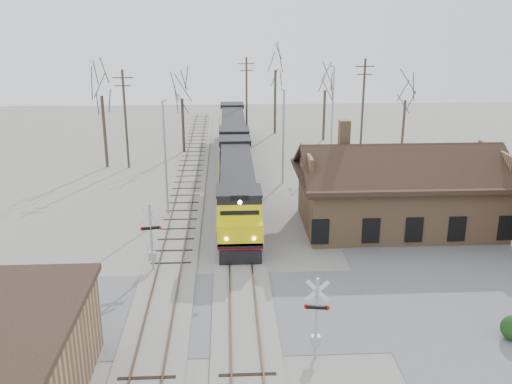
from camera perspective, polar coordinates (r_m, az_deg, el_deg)
ground at (r=31.98m, az=-1.28°, el=-11.69°), size 140.00×140.00×0.00m
road at (r=31.97m, az=-1.28°, el=-11.67°), size 60.00×9.00×0.03m
track_main at (r=45.60m, az=-1.87°, el=-2.27°), size 3.40×90.00×0.24m
track_siding at (r=45.75m, az=-7.52°, el=-2.35°), size 3.40×90.00×0.24m
depot at (r=43.89m, az=14.03°, el=-0.39°), size 15.20×9.31×7.90m
locomotive_lead at (r=44.74m, az=-1.90°, el=0.36°), size 2.94×19.72×4.38m
locomotive_trailing at (r=64.09m, az=-2.28°, el=5.76°), size 2.94×19.72×4.14m
crossbuck_near at (r=27.23m, az=6.05°, el=-12.77°), size 1.18×0.31×4.16m
crossbuck_far at (r=35.99m, az=-10.41°, el=-4.81°), size 1.27×0.34×4.48m
streetlight_a at (r=44.72m, az=-9.07°, el=3.89°), size 0.25×2.04×9.17m
streetlight_b at (r=53.01m, az=2.74°, el=6.08°), size 0.25×2.04×8.80m
streetlight_c at (r=63.83m, az=7.65°, el=8.47°), size 0.25×2.04×9.87m
utility_pole_a at (r=59.53m, az=-12.93°, el=7.27°), size 2.00×0.24×10.03m
utility_pole_b at (r=71.27m, az=-0.95°, el=9.46°), size 2.00×0.24×10.15m
utility_pole_c at (r=61.62m, az=10.61°, el=8.16°), size 2.00×0.24×10.87m
tree_a at (r=59.91m, az=-15.28°, el=10.42°), size 4.93×4.93×12.08m
tree_b at (r=64.79m, az=-7.45°, el=10.12°), size 4.10×4.10×10.05m
tree_c at (r=74.43m, az=1.97°, el=13.13°), size 5.48×5.48×13.43m
tree_d at (r=71.30m, az=6.95°, el=10.88°), size 4.13×4.13×10.12m
tree_e at (r=70.04m, az=14.77°, el=9.58°), size 3.64×3.64×8.91m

